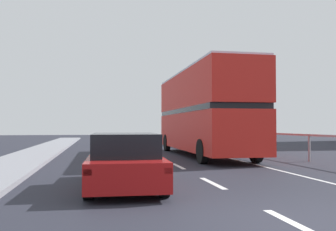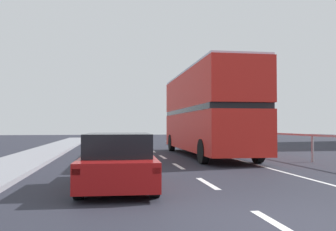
{
  "view_description": "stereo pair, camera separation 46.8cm",
  "coord_description": "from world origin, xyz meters",
  "views": [
    {
      "loc": [
        -3.01,
        -5.51,
        1.52
      ],
      "look_at": [
        -0.39,
        8.28,
        1.92
      ],
      "focal_mm": 39.7,
      "sensor_mm": 36.0,
      "label": 1
    },
    {
      "loc": [
        -2.55,
        -5.58,
        1.52
      ],
      "look_at": [
        -0.39,
        8.28,
        1.92
      ],
      "focal_mm": 39.7,
      "sensor_mm": 36.0,
      "label": 2
    }
  ],
  "objects": [
    {
      "name": "hatchback_car_near",
      "position": [
        -2.35,
        3.77,
        0.65
      ],
      "size": [
        1.9,
        4.44,
        1.34
      ],
      "rotation": [
        0.0,
        0.0,
        -0.03
      ],
      "color": "maroon",
      "rests_on": "ground"
    },
    {
      "name": "ground_plane",
      "position": [
        0.0,
        0.0,
        -0.05
      ],
      "size": [
        73.31,
        120.0,
        0.1
      ],
      "primitive_type": "cube",
      "color": "#242530"
    },
    {
      "name": "double_decker_bus_red",
      "position": [
        2.3,
        12.74,
        2.3
      ],
      "size": [
        2.59,
        10.79,
        4.28
      ],
      "rotation": [
        0.0,
        0.0,
        -0.0
      ],
      "color": "red",
      "rests_on": "ground"
    },
    {
      "name": "bridge_side_railing",
      "position": [
        5.91,
        9.0,
        0.95
      ],
      "size": [
        0.1,
        42.0,
        1.17
      ],
      "color": "gray",
      "rests_on": "ground"
    },
    {
      "name": "lane_paint_markings",
      "position": [
        1.88,
        8.7,
        0.0
      ],
      "size": [
        3.24,
        46.0,
        0.01
      ],
      "color": "silver",
      "rests_on": "ground"
    }
  ]
}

